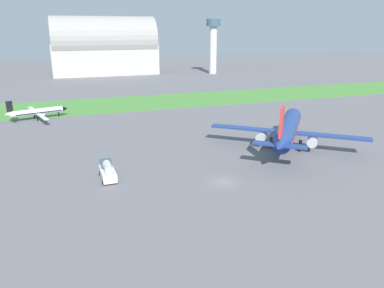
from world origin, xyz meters
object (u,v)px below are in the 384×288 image
airplane_midfield_jet (287,129)px  fuel_truck_near_gate (108,170)px  airplane_taxiing_turboprop (37,112)px  control_tower (213,41)px

airplane_midfield_jet → fuel_truck_near_gate: airplane_midfield_jet is taller
airplane_midfield_jet → fuel_truck_near_gate: (-40.20, -4.57, -2.84)m
airplane_midfield_jet → airplane_taxiing_turboprop: 72.67m
control_tower → airplane_taxiing_turboprop: bearing=-136.1°
airplane_midfield_jet → fuel_truck_near_gate: 40.56m
fuel_truck_near_gate → control_tower: 163.75m
fuel_truck_near_gate → control_tower: control_tower is taller
fuel_truck_near_gate → airplane_taxiing_turboprop: bearing=13.8°
airplane_midfield_jet → fuel_truck_near_gate: size_ratio=4.44×
airplane_taxiing_turboprop → fuel_truck_near_gate: 54.66m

